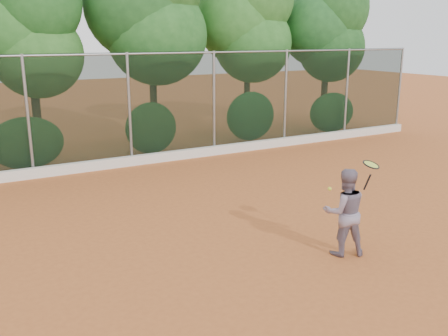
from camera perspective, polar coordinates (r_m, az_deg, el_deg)
ground at (r=10.23m, az=2.79°, el=-8.04°), size 80.00×80.00×0.00m
concrete_curb at (r=16.08m, az=-10.27°, el=0.85°), size 24.00×0.20×0.30m
tennis_player at (r=9.51m, az=13.60°, el=-4.91°), size 0.99×0.90×1.66m
chainlink_fence at (r=15.92m, az=-10.77°, el=6.96°), size 24.09×0.09×3.50m
foliage_backdrop at (r=17.53m, az=-15.14°, el=15.76°), size 23.70×3.63×7.55m
tennis_racket at (r=9.55m, az=16.42°, el=0.15°), size 0.41×0.41×0.58m
tennis_ball_in_flight at (r=8.46m, az=11.98°, el=-2.34°), size 0.07×0.07×0.07m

